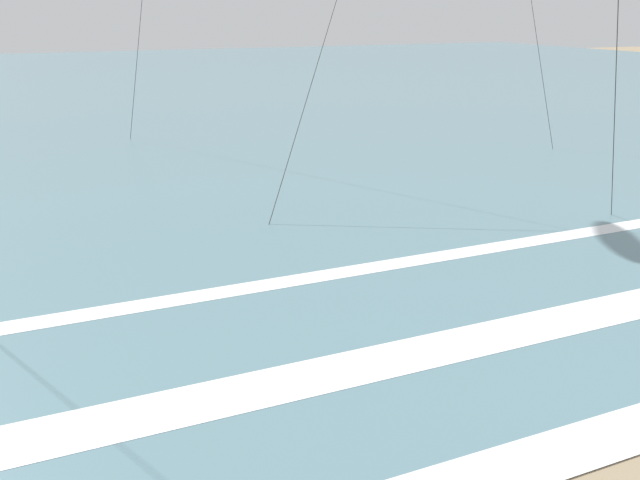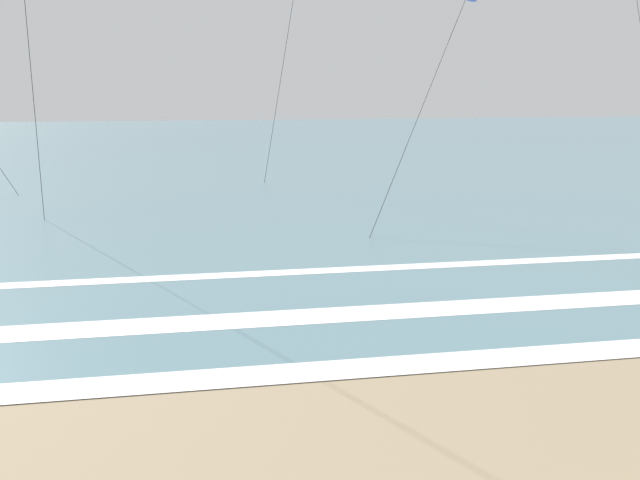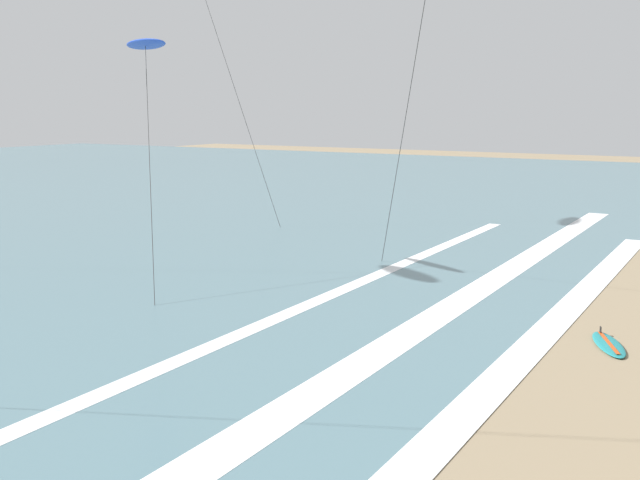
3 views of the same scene
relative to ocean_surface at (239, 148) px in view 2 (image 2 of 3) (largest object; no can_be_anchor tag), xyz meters
name	(u,v)px [view 2 (image 2 of 3)]	position (x,y,z in m)	size (l,w,h in m)	color
ocean_surface	(239,148)	(0.00, 0.00, 0.00)	(140.00, 90.00, 0.01)	slate
wave_foam_shoreline	(378,367)	(-1.15, -44.60, 0.01)	(43.03, 0.87, 0.01)	white
wave_foam_mid_break	(464,307)	(1.60, -41.61, 0.01)	(53.24, 1.04, 0.01)	white
wave_foam_outer_break	(293,272)	(-1.62, -37.87, 0.01)	(46.59, 0.58, 0.01)	white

